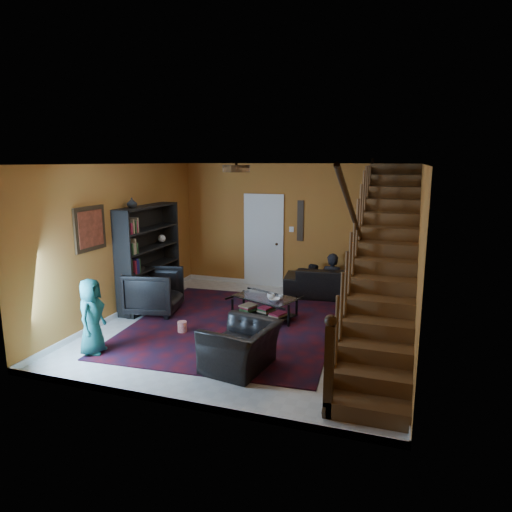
% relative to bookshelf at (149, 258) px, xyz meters
% --- Properties ---
extents(floor, '(5.50, 5.50, 0.00)m').
position_rel_bookshelf_xyz_m(floor, '(2.40, -0.60, -0.96)').
color(floor, beige).
rests_on(floor, ground).
extents(room, '(5.50, 5.50, 5.50)m').
position_rel_bookshelf_xyz_m(room, '(1.07, 0.73, -0.91)').
color(room, '#A26724').
rests_on(room, ground).
extents(staircase, '(0.95, 5.02, 3.18)m').
position_rel_bookshelf_xyz_m(staircase, '(4.53, -0.60, 0.43)').
color(staircase, brown).
rests_on(staircase, floor).
extents(bookshelf, '(0.35, 1.80, 2.00)m').
position_rel_bookshelf_xyz_m(bookshelf, '(0.00, 0.00, 0.00)').
color(bookshelf, black).
rests_on(bookshelf, floor).
extents(door, '(0.82, 0.05, 2.05)m').
position_rel_bookshelf_xyz_m(door, '(1.70, 2.12, 0.06)').
color(door, silver).
rests_on(door, floor).
extents(framed_picture, '(0.04, 0.74, 0.74)m').
position_rel_bookshelf_xyz_m(framed_picture, '(-0.17, -1.50, 0.79)').
color(framed_picture, maroon).
rests_on(framed_picture, room).
extents(wall_hanging, '(0.14, 0.03, 0.90)m').
position_rel_bookshelf_xyz_m(wall_hanging, '(2.55, 2.13, 0.59)').
color(wall_hanging, black).
rests_on(wall_hanging, room).
extents(ceiling_fixture, '(0.40, 0.40, 0.10)m').
position_rel_bookshelf_xyz_m(ceiling_fixture, '(2.40, -1.40, 1.78)').
color(ceiling_fixture, '#3F2814').
rests_on(ceiling_fixture, room).
extents(rug, '(3.71, 4.18, 0.02)m').
position_rel_bookshelf_xyz_m(rug, '(2.01, -0.59, -0.95)').
color(rug, '#400B12').
rests_on(rug, floor).
extents(sofa, '(2.31, 1.13, 0.65)m').
position_rel_bookshelf_xyz_m(sofa, '(3.49, 1.70, -0.64)').
color(sofa, black).
rests_on(sofa, floor).
extents(armchair_left, '(1.12, 1.10, 0.86)m').
position_rel_bookshelf_xyz_m(armchair_left, '(0.35, -0.45, -0.53)').
color(armchair_left, black).
rests_on(armchair_left, floor).
extents(armchair_right, '(1.01, 1.12, 0.65)m').
position_rel_bookshelf_xyz_m(armchair_right, '(2.74, -2.15, -0.64)').
color(armchair_right, black).
rests_on(armchair_right, floor).
extents(person_adult_a, '(0.53, 0.37, 1.39)m').
position_rel_bookshelf_xyz_m(person_adult_a, '(3.36, 1.75, -0.72)').
color(person_adult_a, black).
rests_on(person_adult_a, sofa).
extents(person_adult_b, '(0.57, 0.46, 1.13)m').
position_rel_bookshelf_xyz_m(person_adult_b, '(2.92, 1.75, -0.85)').
color(person_adult_b, black).
rests_on(person_adult_b, sofa).
extents(person_child, '(0.48, 0.63, 1.16)m').
position_rel_bookshelf_xyz_m(person_child, '(0.45, -2.38, -0.38)').
color(person_child, '#185B57').
rests_on(person_child, armchair_left).
extents(coffee_table, '(1.27, 1.01, 0.42)m').
position_rel_bookshelf_xyz_m(coffee_table, '(2.44, -0.09, -0.72)').
color(coffee_table, black).
rests_on(coffee_table, floor).
extents(cup_a, '(0.17, 0.17, 0.10)m').
position_rel_bookshelf_xyz_m(cup_a, '(2.58, -0.19, -0.49)').
color(cup_a, '#999999').
rests_on(cup_a, coffee_table).
extents(cup_b, '(0.10, 0.10, 0.08)m').
position_rel_bookshelf_xyz_m(cup_b, '(2.75, -0.14, -0.50)').
color(cup_b, '#999999').
rests_on(cup_b, coffee_table).
extents(bowl, '(0.22, 0.22, 0.05)m').
position_rel_bookshelf_xyz_m(bowl, '(2.67, -0.28, -0.52)').
color(bowl, '#999999').
rests_on(bowl, coffee_table).
extents(vase, '(0.18, 0.18, 0.19)m').
position_rel_bookshelf_xyz_m(vase, '(-0.00, -0.50, 1.13)').
color(vase, '#999999').
rests_on(vase, bookshelf).
extents(popcorn_bucket, '(0.18, 0.18, 0.18)m').
position_rel_bookshelf_xyz_m(popcorn_bucket, '(1.33, -1.21, -0.86)').
color(popcorn_bucket, red).
rests_on(popcorn_bucket, rug).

